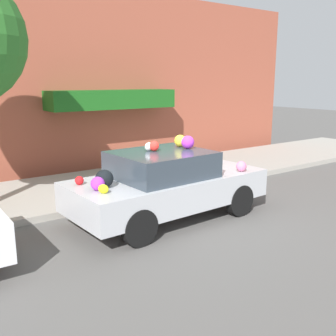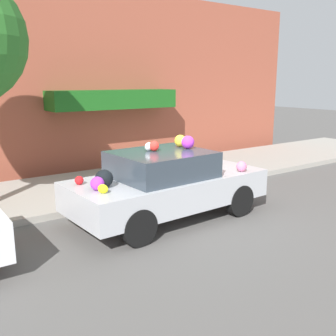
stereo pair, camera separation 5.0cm
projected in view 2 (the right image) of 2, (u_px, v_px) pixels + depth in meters
The scene contains 5 objects.
ground_plane at pixel (165, 216), 8.07m from camera, with size 60.00×60.00×0.00m, color #565451.
sidewalk_curb at pixel (106, 185), 10.21m from camera, with size 24.00×3.20×0.14m.
building_facade at pixel (71, 82), 11.45m from camera, with size 18.00×1.20×5.42m.
fire_hydrant at pixel (197, 165), 10.68m from camera, with size 0.20×0.20×0.70m.
art_car at pixel (166, 183), 7.79m from camera, with size 4.06×1.92×1.64m.
Camera 2 is at (-4.36, -6.30, 2.72)m, focal length 42.00 mm.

